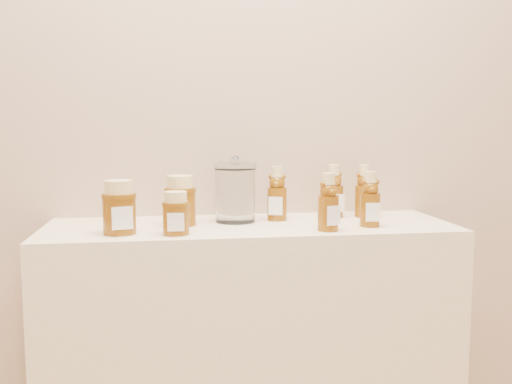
{
  "coord_description": "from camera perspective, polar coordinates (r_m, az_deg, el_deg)",
  "views": [
    {
      "loc": [
        -0.23,
        -0.1,
        1.19
      ],
      "look_at": [
        0.01,
        1.52,
        1.0
      ],
      "focal_mm": 40.0,
      "sensor_mm": 36.0,
      "label": 1
    }
  ],
  "objects": [
    {
      "name": "bear_bottle_back_left",
      "position": [
        1.75,
        2.12,
        0.22
      ],
      "size": [
        0.08,
        0.08,
        0.19
      ],
      "primitive_type": null,
      "rotation": [
        0.0,
        0.0,
        -0.33
      ],
      "color": "#5F3207",
      "rests_on": "display_table"
    },
    {
      "name": "bear_bottle_back_right",
      "position": [
        1.85,
        10.8,
        0.44
      ],
      "size": [
        0.07,
        0.07,
        0.19
      ],
      "primitive_type": null,
      "rotation": [
        0.0,
        0.0,
        -0.02
      ],
      "color": "#5F3207",
      "rests_on": "display_table"
    },
    {
      "name": "wall_back",
      "position": [
        1.87,
        -1.46,
        11.56
      ],
      "size": [
        3.5,
        0.02,
        2.7
      ],
      "primitive_type": "cube",
      "color": "tan",
      "rests_on": "ground"
    },
    {
      "name": "honey_jar_left",
      "position": [
        1.58,
        -13.53,
        -1.49
      ],
      "size": [
        0.11,
        0.11,
        0.15
      ],
      "primitive_type": null,
      "rotation": [
        0.0,
        0.0,
        0.26
      ],
      "color": "#5F3207",
      "rests_on": "display_table"
    },
    {
      "name": "honey_jar_back",
      "position": [
        1.68,
        -7.58,
        -0.85
      ],
      "size": [
        0.11,
        0.11,
        0.15
      ],
      "primitive_type": null,
      "rotation": [
        0.0,
        0.0,
        -0.18
      ],
      "color": "#5F3207",
      "rests_on": "display_table"
    },
    {
      "name": "display_table",
      "position": [
        1.82,
        -0.56,
        -17.37
      ],
      "size": [
        1.2,
        0.4,
        0.9
      ],
      "primitive_type": "cube",
      "color": "beige",
      "rests_on": "ground"
    },
    {
      "name": "honey_jar_front",
      "position": [
        1.54,
        -8.02,
        -2.1
      ],
      "size": [
        0.08,
        0.08,
        0.12
      ],
      "primitive_type": null,
      "rotation": [
        0.0,
        0.0,
        -0.02
      ],
      "color": "#5F3207",
      "rests_on": "display_table"
    },
    {
      "name": "bear_bottle_back_mid",
      "position": [
        1.83,
        7.78,
        0.45
      ],
      "size": [
        0.08,
        0.08,
        0.19
      ],
      "primitive_type": null,
      "rotation": [
        0.0,
        0.0,
        0.21
      ],
      "color": "#5F3207",
      "rests_on": "display_table"
    },
    {
      "name": "bear_bottle_front_right",
      "position": [
        1.68,
        11.35,
        -0.35
      ],
      "size": [
        0.07,
        0.07,
        0.18
      ],
      "primitive_type": null,
      "rotation": [
        0.0,
        0.0,
        -0.07
      ],
      "color": "#5F3207",
      "rests_on": "display_table"
    },
    {
      "name": "glass_canister",
      "position": [
        1.72,
        -2.08,
        0.23
      ],
      "size": [
        0.16,
        0.16,
        0.2
      ],
      "primitive_type": null,
      "rotation": [
        0.0,
        0.0,
        0.35
      ],
      "color": "white",
      "rests_on": "display_table"
    },
    {
      "name": "bear_bottle_front_left",
      "position": [
        1.59,
        7.25,
        -0.61
      ],
      "size": [
        0.08,
        0.08,
        0.18
      ],
      "primitive_type": null,
      "rotation": [
        0.0,
        0.0,
        0.26
      ],
      "color": "#5F3207",
      "rests_on": "display_table"
    }
  ]
}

